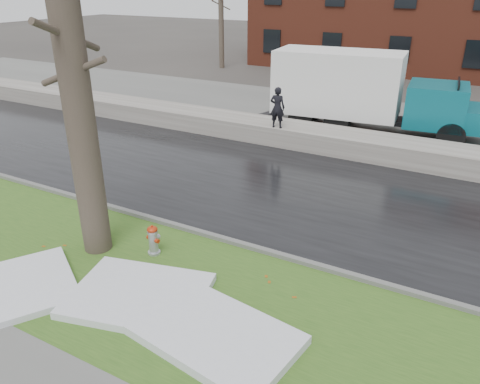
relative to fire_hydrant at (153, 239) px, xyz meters
The scene contains 15 objects.
ground 0.71m from the fire_hydrant, 26.87° to the left, with size 120.00×120.00×0.00m, color #47423D.
verge 1.19m from the fire_hydrant, 62.86° to the right, with size 60.00×4.50×0.04m, color #2E531B.
road 4.80m from the fire_hydrant, 83.90° to the left, with size 60.00×7.00×0.03m, color black.
parking_lot 13.27m from the fire_hydrant, 87.80° to the left, with size 60.00×9.00×0.03m, color slate.
curb 1.40m from the fire_hydrant, 67.98° to the left, with size 60.00×0.15×0.14m, color slate.
snowbank 8.97m from the fire_hydrant, 86.75° to the left, with size 60.00×1.60×0.75m, color #A39E95.
bg_tree_left 25.22m from the fire_hydrant, 117.31° to the left, with size 1.40×1.62×6.50m.
bg_tree_center 26.98m from the fire_hydrant, 101.81° to the left, with size 1.40×1.62×6.50m.
fire_hydrant is the anchor object (origin of this frame).
tree 3.87m from the fire_hydrant, 161.82° to the right, with size 1.65×1.95×7.95m.
box_truck 11.95m from the fire_hydrant, 83.16° to the left, with size 9.75×3.01×3.22m.
worker 8.46m from the fire_hydrant, 95.26° to the left, with size 0.55×0.36×1.52m, color black.
snow_patch_near 1.71m from the fire_hydrant, 62.13° to the right, with size 2.60×2.00×0.16m, color silver.
snow_patch_far 2.66m from the fire_hydrant, 122.00° to the right, with size 2.20×1.60×0.14m, color silver.
snow_patch_side 3.24m from the fire_hydrant, 32.23° to the right, with size 2.80×1.80×0.18m, color silver.
Camera 1 is at (5.69, -7.40, 5.82)m, focal length 35.00 mm.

